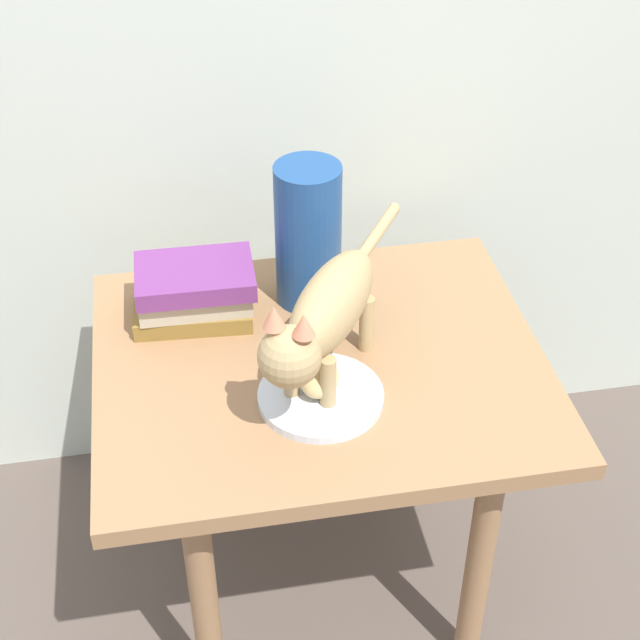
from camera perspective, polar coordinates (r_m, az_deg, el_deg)
name	(u,v)px	position (r m, az deg, el deg)	size (l,w,h in m)	color
ground_plane	(320,570)	(1.94, 0.00, -14.59)	(6.00, 6.00, 0.00)	brown
side_table	(320,395)	(1.60, 0.00, -4.47)	(0.72, 0.60, 0.54)	#9E724C
plate	(321,396)	(1.47, 0.04, -4.54)	(0.19, 0.19, 0.01)	silver
bread_roll	(319,377)	(1.45, -0.06, -3.42)	(0.08, 0.06, 0.05)	#E0BC7A
cat	(324,315)	(1.42, 0.24, 0.27)	(0.29, 0.41, 0.23)	tan
book_stack	(194,291)	(1.62, -7.47, 1.69)	(0.21, 0.15, 0.10)	olive
green_vase	(308,235)	(1.61, -0.71, 5.05)	(0.11, 0.11, 0.25)	navy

